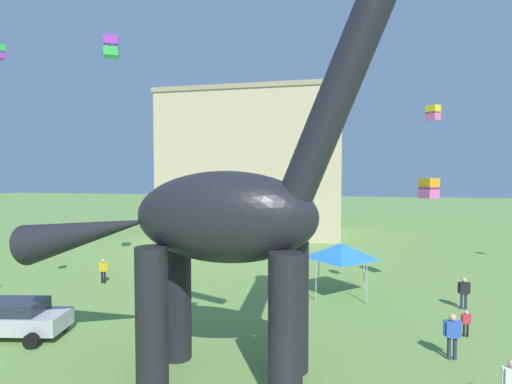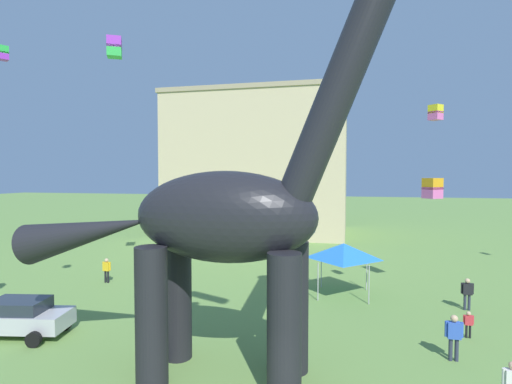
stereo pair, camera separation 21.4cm
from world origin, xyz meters
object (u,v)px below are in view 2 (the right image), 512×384
person_near_flyer (467,291)px  kite_drifting (114,47)px  kite_apex (436,113)px  person_vendor_side (512,382)px  dinosaur_sculpture (223,217)px  festival_canopy_tent (344,251)px  parked_sedan_left (19,317)px  person_photographer (468,322)px  kite_high_right (2,53)px  person_watching_child (454,333)px  kite_near_low (432,188)px  person_strolling_adult (107,268)px

person_near_flyer → kite_drifting: (-20.24, 0.39, 13.86)m
person_near_flyer → kite_drifting: 24.53m
kite_apex → kite_drifting: 19.01m
person_vendor_side → person_near_flyer: bearing=-40.6°
dinosaur_sculpture → festival_canopy_tent: 11.50m
person_near_flyer → kite_apex: bearing=3.0°
dinosaur_sculpture → kite_drifting: kite_drifting is taller
festival_canopy_tent → parked_sedan_left: bearing=-146.4°
parked_sedan_left → person_photographer: (18.84, 4.09, -0.11)m
dinosaur_sculpture → kite_high_right: 12.91m
person_watching_child → kite_near_low: kite_near_low is taller
person_near_flyer → kite_high_right: kite_high_right is taller
person_near_flyer → person_watching_child: (-2.09, -6.16, 0.05)m
parked_sedan_left → person_near_flyer: (19.79, 7.86, 0.19)m
dinosaur_sculpture → parked_sedan_left: bearing=146.2°
person_vendor_side → kite_apex: size_ratio=2.16×
parked_sedan_left → person_photographer: parked_sedan_left is taller
kite_apex → kite_drifting: (-18.15, 2.53, 5.05)m
dinosaur_sculpture → person_watching_child: (8.00, 3.09, -4.48)m
person_watching_child → festival_canopy_tent: bearing=157.5°
kite_apex → person_photographer: bearing=-55.0°
person_watching_child → person_strolling_adult: 20.03m
person_vendor_side → person_watching_child: size_ratio=0.87×
person_vendor_side → festival_canopy_tent: 11.65m
kite_high_right → kite_drifting: size_ratio=0.49×
person_strolling_adult → kite_drifting: size_ratio=1.28×
festival_canopy_tent → kite_drifting: 18.68m
person_near_flyer → person_vendor_side: bearing=39.7°
person_watching_child → kite_drifting: bearing=-161.6°
person_photographer → person_vendor_side: person_vendor_side is taller
festival_canopy_tent → person_vendor_side: bearing=-64.7°
kite_apex → kite_drifting: bearing=172.1°
person_strolling_adult → kite_high_right: bearing=-36.7°
person_watching_child → festival_canopy_tent: 8.53m
dinosaur_sculpture → person_vendor_side: dinosaur_sculpture is taller
festival_canopy_tent → kite_near_low: 6.28m
person_watching_child → person_strolling_adult: bearing=-160.8°
person_watching_child → kite_apex: (-0.00, 4.02, 8.75)m
parked_sedan_left → person_vendor_side: (18.53, -1.41, 0.11)m
dinosaur_sculpture → kite_near_low: 14.77m
person_vendor_side → person_strolling_adult: person_strolling_adult is taller
dinosaur_sculpture → person_photographer: 11.70m
person_near_flyer → festival_canopy_tent: size_ratio=0.52×
kite_apex → kite_high_right: bearing=-164.8°
dinosaur_sculpture → person_strolling_adult: dinosaur_sculpture is taller
person_near_flyer → kite_apex: (-2.09, -2.14, 8.81)m
person_vendor_side → kite_near_low: kite_near_low is taller
parked_sedan_left → kite_near_low: bearing=18.9°
person_near_flyer → kite_apex: 9.30m
person_strolling_adult → kite_near_low: (19.77, 2.21, 5.20)m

